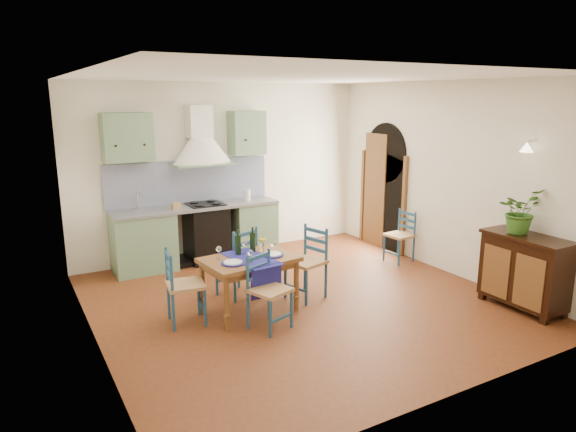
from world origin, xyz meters
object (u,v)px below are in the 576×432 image
object	(u,v)px
dining_table	(250,264)
sideboard	(524,269)
potted_plant	(520,211)
chair_near	(268,290)

from	to	relation	value
dining_table	sideboard	distance (m)	3.36
dining_table	potted_plant	distance (m)	3.35
dining_table	sideboard	size ratio (longest dim) A/B	1.10
chair_near	dining_table	bearing A→B (deg)	88.81
potted_plant	dining_table	bearing A→B (deg)	154.79
chair_near	sideboard	world-z (taller)	sideboard
potted_plant	sideboard	bearing A→B (deg)	-90.45
dining_table	potted_plant	bearing A→B (deg)	-25.21
chair_near	sideboard	bearing A→B (deg)	-19.70
chair_near	sideboard	xyz separation A→B (m)	(2.99, -1.07, 0.06)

